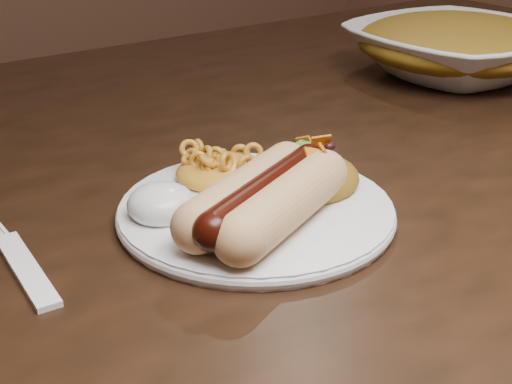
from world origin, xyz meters
TOP-DOWN VIEW (x-y plane):
  - table at (0.00, 0.00)m, footprint 1.60×0.90m
  - plate at (-0.03, -0.09)m, footprint 0.25×0.25m
  - hotdog at (-0.04, -0.11)m, footprint 0.13×0.11m
  - mac_and_cheese at (-0.02, -0.03)m, footprint 0.08×0.07m
  - sour_cream at (-0.09, -0.06)m, footprint 0.06×0.06m
  - taco_salad at (0.02, -0.08)m, footprint 0.08×0.08m
  - fork at (-0.19, -0.06)m, footprint 0.03×0.16m
  - serving_bowl at (0.38, 0.08)m, footprint 0.24×0.24m
  - bowl_filling at (0.38, 0.08)m, footprint 0.25×0.25m

SIDE VIEW (x-z plane):
  - table at x=0.00m, z-range 0.28..1.03m
  - fork at x=-0.19m, z-range 0.75..0.75m
  - plate at x=-0.03m, z-range 0.75..0.76m
  - mac_and_cheese at x=-0.02m, z-range 0.76..0.79m
  - taco_salad at x=0.02m, z-range 0.76..0.79m
  - sour_cream at x=-0.09m, z-range 0.76..0.79m
  - hotdog at x=-0.04m, z-range 0.76..0.80m
  - serving_bowl at x=0.38m, z-range 0.75..0.81m
  - bowl_filling at x=0.38m, z-range 0.77..0.83m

